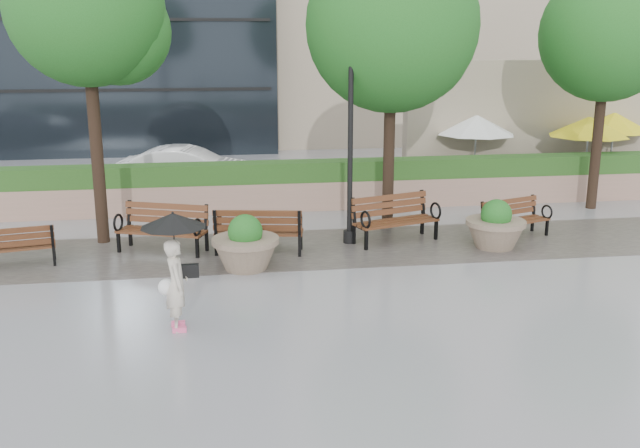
{
  "coord_description": "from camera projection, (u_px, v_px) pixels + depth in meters",
  "views": [
    {
      "loc": [
        -1.69,
        -12.47,
        4.63
      ],
      "look_at": [
        0.35,
        0.99,
        1.1
      ],
      "focal_mm": 40.0,
      "sensor_mm": 36.0,
      "label": 1
    }
  ],
  "objects": [
    {
      "name": "bench_3",
      "position": [
        395.0,
        229.0,
        16.74
      ],
      "size": [
        2.16,
        1.4,
        1.09
      ],
      "rotation": [
        0.0,
        0.0,
        0.32
      ],
      "color": "#583119",
      "rests_on": "ground"
    },
    {
      "name": "cobble_strip",
      "position": [
        292.0,
        249.0,
        16.21
      ],
      "size": [
        28.0,
        3.2,
        0.01
      ],
      "primitive_type": "cube",
      "color": "#383330",
      "rests_on": "ground"
    },
    {
      "name": "patio_umb_white",
      "position": [
        476.0,
        125.0,
        22.64
      ],
      "size": [
        2.5,
        2.5,
        2.3
      ],
      "color": "black",
      "rests_on": "ground"
    },
    {
      "name": "cafe_hedge",
      "position": [
        564.0,
        179.0,
        22.0
      ],
      "size": [
        8.0,
        0.5,
        0.9
      ],
      "primitive_type": "cube",
      "color": "#1A4316",
      "rests_on": "ground"
    },
    {
      "name": "tree_1",
      "position": [
        397.0,
        31.0,
        17.04
      ],
      "size": [
        4.15,
        4.15,
        7.04
      ],
      "color": "black",
      "rests_on": "ground"
    },
    {
      "name": "planter_right",
      "position": [
        495.0,
        229.0,
        16.23
      ],
      "size": [
        1.35,
        1.35,
        1.13
      ],
      "color": "#7F6B56",
      "rests_on": "ground"
    },
    {
      "name": "patio_umb_yellow_a",
      "position": [
        589.0,
        127.0,
        22.22
      ],
      "size": [
        2.5,
        2.5,
        2.3
      ],
      "color": "black",
      "rests_on": "ground"
    },
    {
      "name": "bench_4",
      "position": [
        515.0,
        227.0,
        17.11
      ],
      "size": [
        1.82,
        1.23,
        0.92
      ],
      "rotation": [
        0.0,
        0.0,
        0.35
      ],
      "color": "#583119",
      "rests_on": "ground"
    },
    {
      "name": "ground",
      "position": [
        310.0,
        295.0,
        13.34
      ],
      "size": [
        100.0,
        100.0,
        0.0
      ],
      "primitive_type": "plane",
      "color": "gray",
      "rests_on": "ground"
    },
    {
      "name": "pedestrian",
      "position": [
        175.0,
        260.0,
        11.49
      ],
      "size": [
        1.06,
        1.06,
        1.95
      ],
      "rotation": [
        0.0,
        0.0,
        1.69
      ],
      "color": "beige",
      "rests_on": "ground"
    },
    {
      "name": "lamppost",
      "position": [
        350.0,
        161.0,
        16.24
      ],
      "size": [
        0.28,
        0.28,
        4.41
      ],
      "color": "black",
      "rests_on": "ground"
    },
    {
      "name": "planter_left",
      "position": [
        246.0,
        248.0,
        14.72
      ],
      "size": [
        1.39,
        1.39,
        1.17
      ],
      "color": "#7F6B56",
      "rests_on": "ground"
    },
    {
      "name": "hedge_wall",
      "position": [
        276.0,
        186.0,
        19.88
      ],
      "size": [
        24.0,
        0.8,
        1.35
      ],
      "color": "#9D7665",
      "rests_on": "ground"
    },
    {
      "name": "patio_umb_yellow_b",
      "position": [
        614.0,
        122.0,
        23.45
      ],
      "size": [
        2.5,
        2.5,
        2.3
      ],
      "color": "black",
      "rests_on": "ground"
    },
    {
      "name": "bench_0",
      "position": [
        14.0,
        255.0,
        14.9
      ],
      "size": [
        1.77,
        0.99,
        0.9
      ],
      "rotation": [
        0.0,
        0.0,
        3.34
      ],
      "color": "#583119",
      "rests_on": "ground"
    },
    {
      "name": "cafe_wall",
      "position": [
        550.0,
        121.0,
        23.79
      ],
      "size": [
        10.0,
        0.6,
        4.0
      ],
      "primitive_type": "cube",
      "color": "tan",
      "rests_on": "ground"
    },
    {
      "name": "tree_2",
      "position": [
        611.0,
        39.0,
        19.14
      ],
      "size": [
        3.65,
        3.59,
        6.57
      ],
      "color": "black",
      "rests_on": "ground"
    },
    {
      "name": "bench_1",
      "position": [
        163.0,
        238.0,
        15.96
      ],
      "size": [
        2.11,
        1.45,
        1.06
      ],
      "rotation": [
        0.0,
        0.0,
        -0.38
      ],
      "color": "#583119",
      "rests_on": "ground"
    },
    {
      "name": "bench_2",
      "position": [
        259.0,
        240.0,
        15.87
      ],
      "size": [
        2.04,
        1.11,
        1.04
      ],
      "rotation": [
        0.0,
        0.0,
        2.96
      ],
      "color": "#583119",
      "rests_on": "ground"
    },
    {
      "name": "tree_0",
      "position": [
        94.0,
        15.0,
        15.59
      ],
      "size": [
        3.51,
        3.42,
        7.02
      ],
      "color": "black",
      "rests_on": "ground"
    },
    {
      "name": "asphalt_street",
      "position": [
        265.0,
        182.0,
        23.87
      ],
      "size": [
        40.0,
        7.0,
        0.0
      ],
      "primitive_type": "cube",
      "color": "black",
      "rests_on": "ground"
    },
    {
      "name": "car_right",
      "position": [
        189.0,
        169.0,
        22.29
      ],
      "size": [
        4.43,
        2.19,
        1.4
      ],
      "primitive_type": "imported",
      "rotation": [
        0.0,
        0.0,
        1.4
      ],
      "color": "silver",
      "rests_on": "ground"
    }
  ]
}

